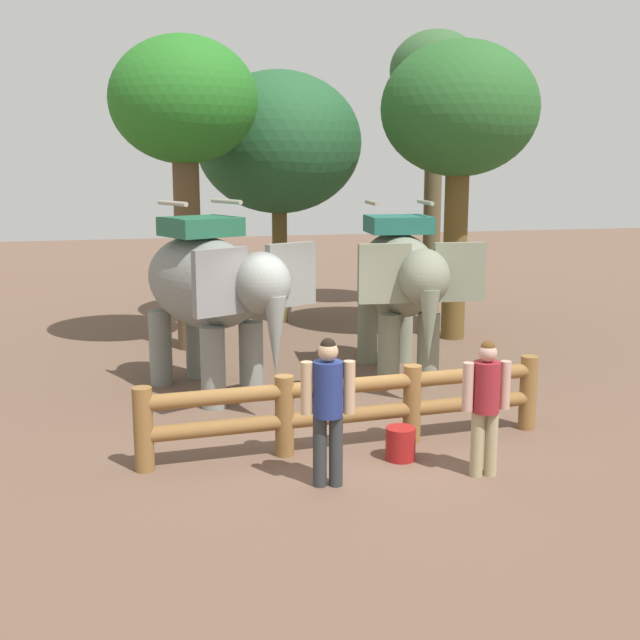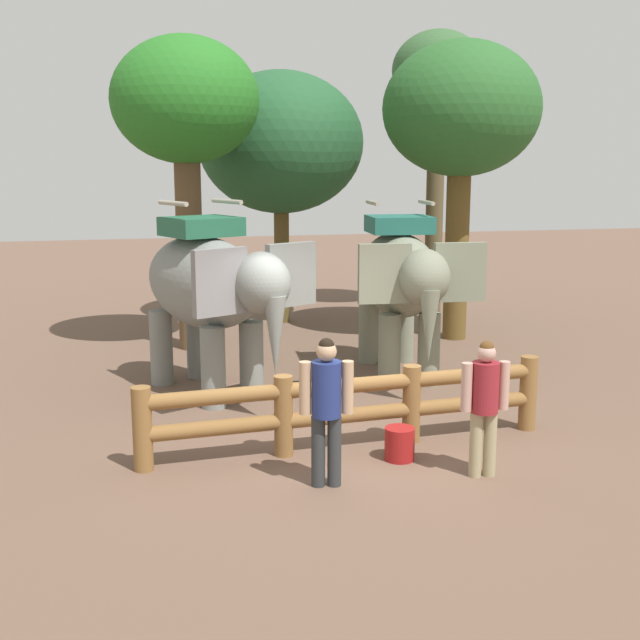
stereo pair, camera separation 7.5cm
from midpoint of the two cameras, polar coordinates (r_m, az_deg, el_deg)
name	(u,v)px [view 1 (the left image)]	position (r m, az deg, el deg)	size (l,w,h in m)	color
ground_plane	(347,445)	(10.93, 1.71, -8.75)	(60.00, 60.00, 0.00)	brown
log_fence	(350,404)	(10.63, 1.91, -5.90)	(5.52, 0.59, 1.05)	brown
elephant_near_left	(210,288)	(12.90, -7.90, 2.26)	(2.78, 3.67, 3.11)	gray
elephant_center	(401,280)	(13.97, 5.54, 2.84)	(2.02, 3.56, 3.04)	gray
tourist_woman_in_black	(328,401)	(9.30, 0.33, -5.74)	(0.62, 0.39, 1.76)	#2C3031
tourist_man_in_blue	(486,398)	(9.80, 11.36, -5.42)	(0.59, 0.34, 1.66)	tan
tree_far_left	(279,143)	(18.68, -3.04, 12.28)	(3.72, 3.72, 5.69)	brown
tree_back_center	(184,108)	(16.18, -9.68, 14.48)	(2.83, 2.83, 6.05)	brown
tree_far_right	(459,113)	(17.14, 9.64, 14.12)	(3.19, 3.19, 6.10)	brown
tree_deep_back	(436,84)	(20.18, 8.01, 16.12)	(2.19, 2.19, 6.73)	brown
feed_bucket	(401,444)	(10.40, 5.47, -8.63)	(0.38, 0.38, 0.42)	maroon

